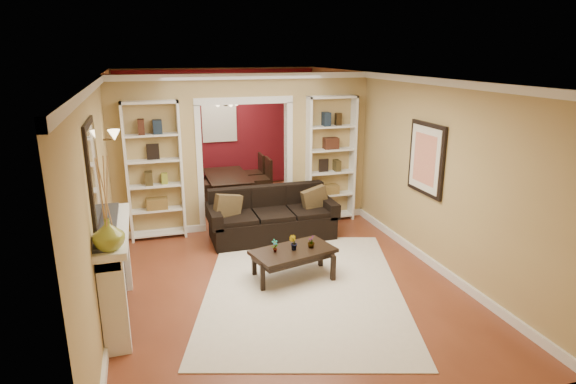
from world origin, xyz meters
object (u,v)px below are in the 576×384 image
object	(u,v)px
sofa	(272,214)
dining_table	(229,187)
bookshelf_left	(155,172)
bookshelf_right	(330,160)
fireplace	(118,273)
coffee_table	(293,264)

from	to	relation	value
sofa	dining_table	size ratio (longest dim) A/B	1.38
sofa	dining_table	xyz separation A→B (m)	(-0.31, 2.39, -0.14)
sofa	bookshelf_left	size ratio (longest dim) A/B	0.92
bookshelf_right	bookshelf_left	bearing A→B (deg)	180.00
bookshelf_right	sofa	bearing A→B (deg)	-155.36
bookshelf_left	fireplace	world-z (taller)	bookshelf_left
dining_table	bookshelf_left	bearing A→B (deg)	139.92
sofa	dining_table	distance (m)	2.42
bookshelf_right	fireplace	distance (m)	4.47
coffee_table	dining_table	bearing A→B (deg)	78.64
fireplace	dining_table	distance (m)	4.82
bookshelf_right	dining_table	size ratio (longest dim) A/B	1.49
bookshelf_right	dining_table	distance (m)	2.56
dining_table	coffee_table	bearing A→B (deg)	-177.20
coffee_table	bookshelf_right	distance (m)	2.71
sofa	bookshelf_right	distance (m)	1.57
bookshelf_right	fireplace	bearing A→B (deg)	-145.20
coffee_table	bookshelf_right	size ratio (longest dim) A/B	0.49
coffee_table	fireplace	world-z (taller)	fireplace
sofa	dining_table	world-z (taller)	sofa
bookshelf_right	dining_table	world-z (taller)	bookshelf_right
bookshelf_left	dining_table	size ratio (longest dim) A/B	1.49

